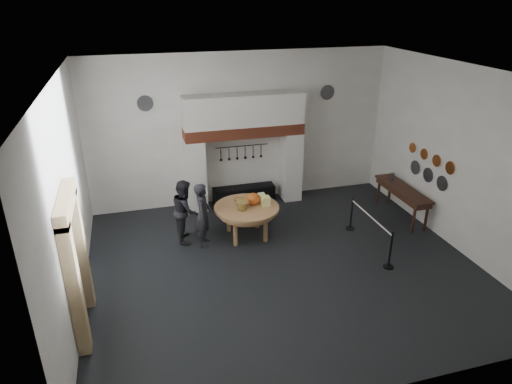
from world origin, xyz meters
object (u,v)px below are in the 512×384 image
object	(u,v)px
work_table	(247,208)
barrier_post_near	(390,251)
iron_range	(244,194)
visitor_near	(203,215)
barrier_post_far	(351,214)
side_table	(403,189)
visitor_far	(185,210)

from	to	relation	value
work_table	barrier_post_near	distance (m)	3.74
iron_range	barrier_post_near	bearing A→B (deg)	-62.12
visitor_near	barrier_post_far	distance (m)	4.04
iron_range	side_table	distance (m)	4.70
side_table	barrier_post_far	xyz separation A→B (m)	(-1.72, -0.29, -0.42)
barrier_post_near	barrier_post_far	size ratio (longest dim) A/B	1.00
visitor_near	side_table	distance (m)	5.73
visitor_far	barrier_post_far	bearing A→B (deg)	-92.60
iron_range	work_table	distance (m)	2.26
iron_range	barrier_post_far	distance (m)	3.46
side_table	barrier_post_near	world-z (taller)	same
visitor_near	visitor_far	bearing A→B (deg)	58.44
work_table	visitor_near	distance (m)	1.16
visitor_far	visitor_near	bearing A→B (deg)	-128.99
work_table	visitor_far	size ratio (longest dim) A/B	1.02
work_table	visitor_near	world-z (taller)	visitor_near
iron_range	barrier_post_near	size ratio (longest dim) A/B	2.11
iron_range	side_table	xyz separation A→B (m)	(4.10, -2.21, 0.62)
iron_range	side_table	world-z (taller)	side_table
iron_range	visitor_far	distance (m)	2.80
work_table	visitor_far	distance (m)	1.59
barrier_post_near	iron_range	bearing A→B (deg)	117.88
visitor_far	barrier_post_near	xyz separation A→B (m)	(4.41, -2.67, -0.38)
barrier_post_near	work_table	bearing A→B (deg)	140.23
visitor_near	work_table	bearing A→B (deg)	-71.25
work_table	barrier_post_far	distance (m)	2.91
iron_range	work_table	bearing A→B (deg)	-102.50
visitor_near	visitor_far	xyz separation A→B (m)	(-0.40, 0.40, -0.02)
visitor_near	side_table	xyz separation A→B (m)	(5.73, 0.02, 0.02)
iron_range	visitor_near	distance (m)	2.83
visitor_far	barrier_post_near	distance (m)	5.17
barrier_post_near	visitor_far	bearing A→B (deg)	148.85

